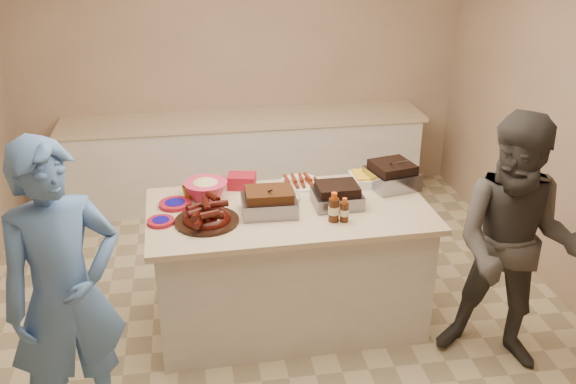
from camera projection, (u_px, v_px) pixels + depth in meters
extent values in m
cube|color=#47230F|center=(269.00, 213.00, 4.35)|extent=(0.37, 0.29, 0.11)
cube|color=black|center=(337.00, 205.00, 4.46)|extent=(0.33, 0.28, 0.10)
cube|color=gray|center=(391.00, 186.00, 4.76)|extent=(0.39, 0.39, 0.13)
cylinder|color=silver|center=(301.00, 184.00, 4.80)|extent=(0.35, 0.35, 0.05)
cube|color=yellow|center=(373.00, 183.00, 4.81)|extent=(0.33, 0.24, 0.09)
cylinder|color=#381A0B|center=(333.00, 221.00, 4.24)|extent=(0.07, 0.07, 0.21)
cylinder|color=#381A0B|center=(344.00, 221.00, 4.24)|extent=(0.06, 0.06, 0.17)
cylinder|color=yellow|center=(262.00, 199.00, 4.56)|extent=(0.04, 0.04, 0.11)
imported|color=silver|center=(291.00, 201.00, 4.53)|extent=(0.13, 0.04, 0.13)
cylinder|color=maroon|center=(175.00, 206.00, 4.45)|extent=(0.23, 0.23, 0.03)
cylinder|color=maroon|center=(161.00, 223.00, 4.21)|extent=(0.18, 0.18, 0.02)
imported|color=#A86F16|center=(190.00, 198.00, 4.57)|extent=(0.11, 0.10, 0.11)
cube|color=maroon|center=(242.00, 187.00, 4.74)|extent=(0.23, 0.19, 0.10)
imported|color=#46433F|center=(497.00, 357.00, 4.39)|extent=(1.60, 1.93, 0.66)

